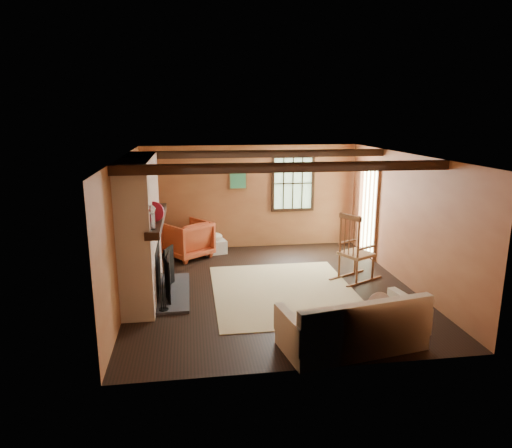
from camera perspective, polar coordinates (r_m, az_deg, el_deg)
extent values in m
plane|color=black|center=(8.39, 1.89, -8.01)|extent=(5.50, 5.50, 0.00)
cube|color=#9D5D37|center=(10.69, -0.66, 3.40)|extent=(5.00, 0.02, 2.40)
cube|color=#9D5D37|center=(5.45, 7.10, -6.70)|extent=(5.00, 0.02, 2.40)
cube|color=#9D5D37|center=(7.98, -16.01, -0.61)|extent=(0.02, 5.50, 2.40)
cube|color=#9D5D37|center=(8.81, 18.17, 0.54)|extent=(0.02, 5.50, 2.40)
cube|color=silver|center=(7.83, 2.02, 8.56)|extent=(5.00, 5.50, 0.02)
cube|color=black|center=(6.67, 3.87, 7.07)|extent=(5.00, 0.12, 0.14)
cube|color=black|center=(9.02, 0.64, 8.77)|extent=(5.00, 0.12, 0.14)
cube|color=black|center=(10.79, 4.65, 5.07)|extent=(1.02, 0.06, 1.32)
cube|color=#A5CC9C|center=(10.81, 4.61, 5.09)|extent=(0.90, 0.01, 1.20)
cube|color=black|center=(10.80, 4.64, 5.07)|extent=(0.90, 0.03, 0.02)
cube|color=brown|center=(10.35, 13.82, 1.55)|extent=(0.06, 1.00, 2.06)
cube|color=#A5CC9C|center=(10.36, 13.97, 1.55)|extent=(0.01, 0.80, 1.85)
cube|color=brown|center=(10.56, -2.27, 5.47)|extent=(0.42, 0.03, 0.42)
cube|color=#246D5B|center=(10.54, -2.26, 5.45)|extent=(0.36, 0.01, 0.36)
cube|color=#943D39|center=(7.95, -14.22, -0.55)|extent=(0.50, 2.20, 2.40)
cube|color=black|center=(8.15, -13.43, -5.66)|extent=(0.38, 1.00, 0.85)
cube|color=#3C3C41|center=(8.27, -10.27, -8.36)|extent=(0.55, 1.80, 0.05)
cube|color=black|center=(7.89, -12.27, 0.57)|extent=(0.22, 2.30, 0.12)
cube|color=black|center=(7.72, -11.01, -6.94)|extent=(0.10, 0.36, 0.72)
cube|color=black|center=(8.07, -10.90, -6.03)|extent=(0.05, 0.36, 0.72)
cube|color=black|center=(8.42, -10.80, -5.19)|extent=(0.16, 0.34, 0.72)
cylinder|color=black|center=(7.52, -11.47, -10.40)|extent=(0.15, 0.15, 0.02)
cylinder|color=black|center=(7.38, -11.82, -8.35)|extent=(0.01, 0.01, 0.62)
cylinder|color=black|center=(7.41, -11.58, -8.26)|extent=(0.01, 0.01, 0.62)
cylinder|color=black|center=(7.43, -11.34, -8.18)|extent=(0.01, 0.01, 0.62)
cylinder|color=silver|center=(6.95, -12.91, 0.31)|extent=(0.11, 0.11, 0.24)
sphere|color=silver|center=(6.91, -12.99, 1.79)|extent=(0.13, 0.13, 0.13)
cylinder|color=#A91325|center=(7.42, -12.64, 1.52)|extent=(0.32, 0.12, 0.33)
cube|color=black|center=(7.92, -12.36, 1.55)|extent=(0.27, 0.20, 0.13)
cylinder|color=black|center=(8.39, -12.14, 2.13)|extent=(0.08, 0.08, 0.11)
cylinder|color=black|center=(8.51, -12.09, 2.18)|extent=(0.07, 0.07, 0.07)
cube|color=beige|center=(8.24, 3.52, -8.41)|extent=(2.50, 3.00, 0.01)
cube|color=#AC7B54|center=(8.87, 12.45, -3.69)|extent=(0.70, 0.71, 0.06)
cube|color=brown|center=(8.52, 11.71, 0.82)|extent=(0.29, 0.48, 0.09)
cylinder|color=brown|center=(8.97, 14.38, -5.25)|extent=(0.04, 0.04, 0.49)
cylinder|color=brown|center=(9.24, 12.27, -4.57)|extent=(0.04, 0.04, 0.49)
cylinder|color=brown|center=(8.65, 12.48, -5.85)|extent=(0.04, 0.04, 0.49)
cylinder|color=brown|center=(8.93, 10.35, -5.12)|extent=(0.04, 0.04, 0.49)
cylinder|color=brown|center=(8.46, 12.70, -1.80)|extent=(0.04, 0.04, 0.83)
cylinder|color=brown|center=(8.75, 10.53, -1.19)|extent=(0.04, 0.04, 0.83)
cylinder|color=brown|center=(8.54, 12.13, -1.79)|extent=(0.02, 0.02, 0.69)
cylinder|color=brown|center=(8.61, 11.59, -1.63)|extent=(0.02, 0.02, 0.69)
cylinder|color=brown|center=(8.68, 11.05, -1.48)|extent=(0.02, 0.02, 0.69)
cube|color=brown|center=(8.67, 13.72, -2.87)|extent=(0.43, 0.26, 0.03)
cube|color=brown|center=(8.97, 11.35, -2.18)|extent=(0.43, 0.26, 0.03)
cube|color=brown|center=(8.89, 13.37, -7.00)|extent=(0.86, 0.48, 0.03)
cube|color=brown|center=(9.16, 11.26, -6.26)|extent=(0.86, 0.48, 0.03)
cube|color=beige|center=(6.48, 11.82, -13.08)|extent=(2.01, 1.17, 0.42)
cube|color=beige|center=(6.07, 13.70, -11.80)|extent=(1.88, 0.48, 0.52)
cube|color=beige|center=(6.02, 4.31, -12.94)|extent=(0.28, 0.86, 0.38)
cube|color=beige|center=(6.86, 18.49, -10.19)|extent=(0.28, 0.86, 0.38)
ellipsoid|color=beige|center=(6.65, 15.10, -9.57)|extent=(0.36, 0.18, 0.34)
cylinder|color=brown|center=(10.72, -11.17, -3.05)|extent=(0.45, 0.14, 0.14)
cylinder|color=brown|center=(10.71, -10.39, -3.03)|extent=(0.45, 0.14, 0.14)
cylinder|color=brown|center=(10.70, -9.60, -3.01)|extent=(0.45, 0.14, 0.14)
cylinder|color=brown|center=(10.68, -11.20, -2.36)|extent=(0.45, 0.14, 0.14)
cylinder|color=brown|center=(10.67, -10.42, -2.34)|extent=(0.45, 0.14, 0.14)
cylinder|color=brown|center=(10.67, -9.63, -2.31)|extent=(0.45, 0.14, 0.14)
cube|color=silver|center=(10.42, -5.19, -2.85)|extent=(0.57, 0.48, 0.30)
ellipsoid|color=beige|center=(10.36, -5.22, -1.58)|extent=(0.40, 0.34, 0.18)
imported|color=#BF6026|center=(10.13, -8.55, -1.91)|extent=(1.23, 1.24, 0.82)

